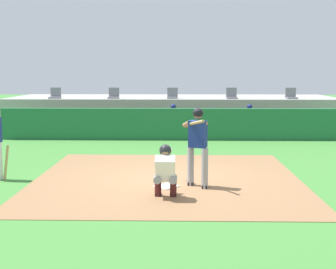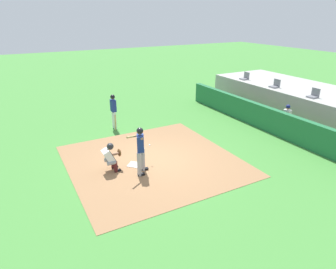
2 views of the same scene
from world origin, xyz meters
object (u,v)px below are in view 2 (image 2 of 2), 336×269
Objects in this scene: on_deck_batter at (114,109)px; home_plate at (134,165)px; batter_at_plate at (141,148)px; stadium_seat_0 at (245,77)px; stadium_seat_1 at (275,85)px; stadium_seat_2 at (314,95)px; catcher_crouched at (111,156)px; dugout_player_0 at (285,117)px.

home_plate is at bearing -8.88° from on_deck_batter.
stadium_seat_0 is at bearing 120.08° from batter_at_plate.
on_deck_batter is at bearing -99.32° from stadium_seat_1.
stadium_seat_0 is 1.00× the size of stadium_seat_2.
catcher_crouched is at bearing -90.35° from home_plate.
stadium_seat_0 is (-5.19, 11.06, 0.93)m from catcher_crouched.
catcher_crouched is at bearing -20.27° from on_deck_batter.
on_deck_batter reaches higher than catcher_crouched.
stadium_seat_2 is (0.00, 10.18, 1.51)m from home_plate.
home_plate is at bearing -179.41° from batter_at_plate.
home_plate is 1.23m from batter_at_plate.
dugout_player_0 is at bearing 94.43° from batter_at_plate.
stadium_seat_0 is (-5.89, 10.17, 0.50)m from batter_at_plate.
stadium_seat_0 is (-5.26, 2.03, 0.86)m from dugout_player_0.
home_plate is 8.17m from dugout_player_0.
on_deck_batter is 1.37× the size of dugout_player_0.
stadium_seat_1 is at bearing 104.33° from home_plate.
home_plate is at bearing 89.65° from catcher_crouched.
home_plate is at bearing -75.67° from stadium_seat_1.
stadium_seat_2 is at bearing 90.00° from home_plate.
catcher_crouched is at bearing -127.98° from batter_at_plate.
catcher_crouched is 11.10m from stadium_seat_2.
batter_at_plate is 3.76× the size of stadium_seat_1.
home_plate is 0.25× the size of on_deck_batter.
on_deck_batter is 9.67m from stadium_seat_1.
dugout_player_0 is 2.71× the size of stadium_seat_0.
batter_at_plate reaches higher than dugout_player_0.
home_plate is at bearing -90.43° from dugout_player_0.
on_deck_batter is 3.72× the size of stadium_seat_1.
dugout_player_0 is (-0.63, 8.14, -0.36)m from batter_at_plate.
stadium_seat_0 reaches higher than catcher_crouched.
stadium_seat_2 is (4.16, 9.53, 0.51)m from on_deck_batter.
batter_at_plate is 1.01× the size of on_deck_batter.
on_deck_batter is (-4.16, 0.65, 1.00)m from home_plate.
stadium_seat_2 is at bearing 89.97° from catcher_crouched.
stadium_seat_1 reaches higher than dugout_player_0.
on_deck_batter is at bearing 171.12° from home_plate.
on_deck_batter is at bearing -119.41° from dugout_player_0.
catcher_crouched is 4.45m from on_deck_batter.
batter_at_plate is 0.95× the size of catcher_crouched.
batter_at_plate reaches higher than catcher_crouched.
dugout_player_0 is at bearing 89.58° from catcher_crouched.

